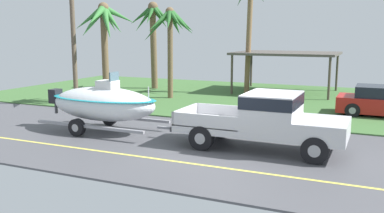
% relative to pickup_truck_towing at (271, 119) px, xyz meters
% --- Properties ---
extents(ground, '(36.00, 22.00, 0.11)m').
position_rel_pickup_truck_towing_xyz_m(ground, '(-1.34, 7.82, -1.05)').
color(ground, '#4C4C51').
extents(pickup_truck_towing, '(5.63, 2.10, 1.86)m').
position_rel_pickup_truck_towing_xyz_m(pickup_truck_towing, '(0.00, 0.00, 0.00)').
color(pickup_truck_towing, silver).
rests_on(pickup_truck_towing, ground).
extents(boat_on_trailer, '(5.74, 2.28, 2.31)m').
position_rel_pickup_truck_towing_xyz_m(boat_on_trailer, '(-6.48, -0.00, 0.05)').
color(boat_on_trailer, gray).
rests_on(boat_on_trailer, ground).
extents(carport_awning, '(6.19, 4.67, 2.57)m').
position_rel_pickup_truck_towing_xyz_m(carport_awning, '(-2.33, 13.39, 1.40)').
color(carport_awning, '#4C4238').
rests_on(carport_awning, ground).
extents(palm_tree_near_left, '(2.80, 3.17, 5.30)m').
position_rel_pickup_truck_towing_xyz_m(palm_tree_near_left, '(-10.20, 5.35, 3.08)').
color(palm_tree_near_left, brown).
rests_on(palm_tree_near_left, ground).
extents(palm_tree_near_right, '(3.16, 3.09, 5.76)m').
position_rel_pickup_truck_towing_xyz_m(palm_tree_near_right, '(-10.81, 11.71, 3.26)').
color(palm_tree_near_right, brown).
rests_on(palm_tree_near_right, ground).
extents(palm_tree_mid, '(3.21, 2.95, 5.16)m').
position_rel_pickup_truck_towing_xyz_m(palm_tree_mid, '(-7.80, 8.40, 3.00)').
color(palm_tree_mid, brown).
rests_on(palm_tree_mid, ground).
extents(palm_tree_far_left, '(3.11, 2.90, 7.14)m').
position_rel_pickup_truck_towing_xyz_m(palm_tree_far_left, '(-4.42, 12.13, 4.42)').
color(palm_tree_far_left, brown).
rests_on(palm_tree_far_left, ground).
extents(utility_pole, '(0.24, 1.80, 7.60)m').
position_rel_pickup_truck_towing_xyz_m(utility_pole, '(-11.47, 4.51, 2.91)').
color(utility_pole, brown).
rests_on(utility_pole, ground).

